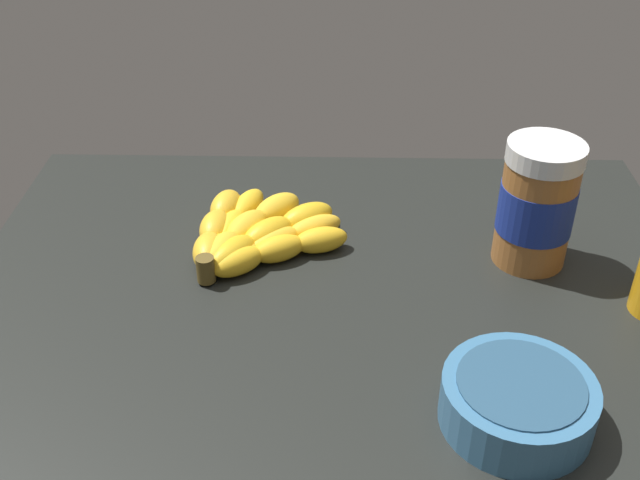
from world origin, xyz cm
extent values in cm
cube|color=black|center=(0.00, 0.00, -2.24)|extent=(80.45, 59.17, 4.49)
ellipsoid|color=gold|center=(-10.55, 1.89, 1.49)|extent=(6.88, 6.13, 2.99)
ellipsoid|color=gold|center=(-6.24, 4.51, 1.49)|extent=(6.99, 5.51, 2.99)
ellipsoid|color=gold|center=(-1.56, 6.41, 1.49)|extent=(6.93, 4.74, 2.99)
ellipsoid|color=gold|center=(-10.87, 2.54, 1.40)|extent=(6.74, 6.81, 2.81)
ellipsoid|color=gold|center=(-6.83, 6.14, 1.40)|extent=(7.09, 6.36, 2.81)
ellipsoid|color=gold|center=(-2.31, 9.12, 1.40)|extent=(7.29, 5.77, 2.81)
ellipsoid|color=gold|center=(-11.28, 2.99, 1.72)|extent=(6.91, 7.68, 3.45)
ellipsoid|color=gold|center=(-7.62, 7.20, 1.72)|extent=(7.42, 7.34, 3.45)
ellipsoid|color=gold|center=(-3.32, 10.73, 1.72)|extent=(7.71, 6.80, 3.45)
ellipsoid|color=gold|center=(-12.46, 3.50, 1.73)|extent=(5.45, 7.49, 3.46)
ellipsoid|color=gold|center=(-10.22, 8.37, 1.73)|extent=(6.42, 7.56, 3.46)
ellipsoid|color=gold|center=(-7.01, 12.66, 1.73)|extent=(7.11, 7.30, 3.46)
ellipsoid|color=yellow|center=(-13.26, 3.65, 1.46)|extent=(3.78, 6.97, 2.92)
ellipsoid|color=yellow|center=(-12.26, 8.86, 1.46)|extent=(4.44, 7.15, 2.92)
ellipsoid|color=yellow|center=(-10.70, 13.93, 1.46)|extent=(5.05, 7.25, 2.92)
ellipsoid|color=gold|center=(-14.00, 3.43, 1.75)|extent=(3.77, 6.17, 3.50)
ellipsoid|color=gold|center=(-13.92, 8.23, 1.75)|extent=(3.96, 6.27, 3.50)
ellipsoid|color=gold|center=(-13.25, 12.99, 1.75)|extent=(4.64, 6.60, 3.50)
cylinder|color=brown|center=(-13.81, -0.47, 1.80)|extent=(2.00, 2.00, 3.00)
cylinder|color=#9E602D|center=(21.97, 5.39, 6.19)|extent=(8.10, 8.10, 12.38)
cylinder|color=navy|center=(21.97, 5.39, 6.81)|extent=(8.26, 8.26, 5.57)
cylinder|color=silver|center=(21.97, 5.39, 13.42)|extent=(8.29, 8.29, 2.08)
cylinder|color=teal|center=(15.87, -19.25, 2.19)|extent=(13.25, 13.25, 4.39)
cylinder|color=navy|center=(15.87, -19.25, 2.59)|extent=(10.87, 10.87, 3.95)
camera|label=1|loc=(-0.30, -66.09, 50.17)|focal=42.85mm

